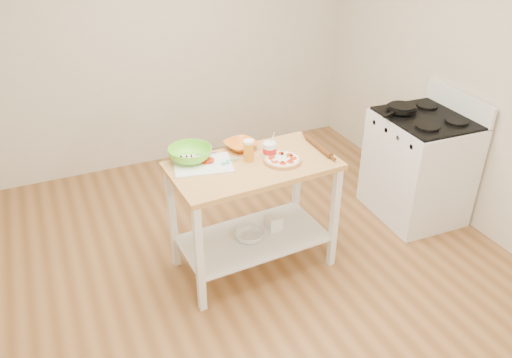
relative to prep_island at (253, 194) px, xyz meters
The scene contains 15 objects.
room_shell 0.73m from the prep_island, 99.47° to the right, with size 4.04×4.54×2.74m.
prep_island is the anchor object (origin of this frame).
gas_stove 1.64m from the prep_island, ahead, with size 0.70×0.81×1.11m.
skillet 1.55m from the prep_island, ahead, with size 0.39×0.26×0.03m.
pizza 0.34m from the prep_island, 16.83° to the right, with size 0.27×0.27×0.04m.
cutting_board 0.44m from the prep_island, 159.30° to the left, with size 0.45×0.38×0.04m.
spatula 0.32m from the prep_island, 153.84° to the left, with size 0.15×0.06×0.01m.
knife 0.52m from the prep_island, 144.03° to the left, with size 0.27×0.05×0.01m.
orange_bowl 0.38m from the prep_island, 87.17° to the left, with size 0.23×0.23×0.06m, color orange.
green_bowl 0.54m from the prep_island, 149.23° to the left, with size 0.31×0.31×0.10m, color #6ED92E.
beer_pint 0.33m from the prep_island, 98.09° to the left, with size 0.08×0.08×0.15m.
yogurt_tub 0.34m from the prep_island, 14.75° to the left, with size 0.10×0.10×0.20m.
rolling_pin 0.60m from the prep_island, ahead, with size 0.04×0.04×0.36m, color #5C3215.
shelf_glass_bowl 0.36m from the prep_island, 159.59° to the right, with size 0.22×0.22×0.07m, color silver.
shelf_bin 0.39m from the prep_island, 11.91° to the left, with size 0.11×0.11×0.11m, color white.
Camera 1 is at (-1.24, -2.65, 2.55)m, focal length 35.00 mm.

